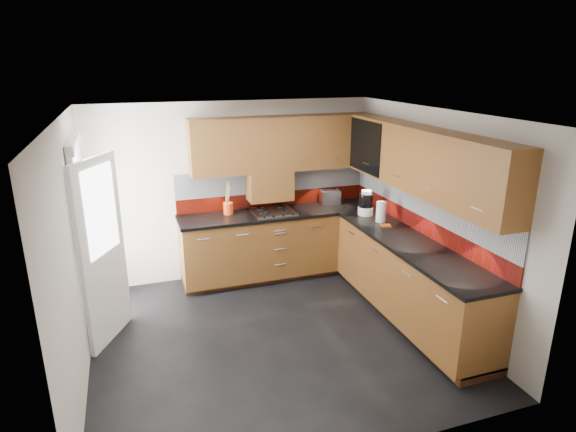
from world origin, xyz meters
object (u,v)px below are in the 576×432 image
object	(u,v)px
gas_hob	(274,212)
utensil_pot	(228,207)
food_processor	(366,204)
toaster	(330,197)

from	to	relation	value
gas_hob	utensil_pot	xyz separation A→B (m)	(-0.59, 0.14, 0.08)
gas_hob	utensil_pot	world-z (taller)	utensil_pot
utensil_pot	food_processor	xyz separation A→B (m)	(1.72, -0.62, 0.05)
toaster	food_processor	bearing A→B (deg)	-69.10
gas_hob	food_processor	size ratio (longest dim) A/B	1.68
toaster	food_processor	world-z (taller)	food_processor
toaster	food_processor	size ratio (longest dim) A/B	0.88
utensil_pot	toaster	bearing A→B (deg)	0.59
gas_hob	utensil_pot	size ratio (longest dim) A/B	1.25
food_processor	toaster	bearing A→B (deg)	110.90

